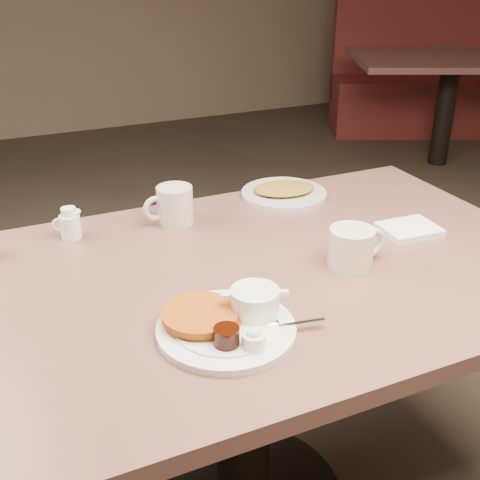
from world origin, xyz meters
name	(u,v)px	position (x,y,z in m)	size (l,w,h in m)	color
diner_table	(243,334)	(0.00, 0.00, 0.58)	(1.50, 0.90, 0.75)	#84564C
main_plate	(228,320)	(-0.12, -0.19, 0.77)	(0.35, 0.33, 0.07)	white
coffee_mug_near	(353,246)	(0.24, -0.07, 0.80)	(0.15, 0.11, 0.09)	#F0E4CC
napkin	(409,230)	(0.47, 0.01, 0.76)	(0.15, 0.12, 0.02)	white
coffee_mug_far	(174,205)	(-0.06, 0.31, 0.80)	(0.14, 0.10, 0.10)	beige
creamer_right	(70,224)	(-0.32, 0.34, 0.79)	(0.07, 0.06, 0.08)	white
hash_plate	(284,192)	(0.29, 0.36, 0.76)	(0.28, 0.28, 0.04)	#BABAB6
booth_back_right	(415,83)	(2.82, 2.80, 0.41)	(1.81, 1.92, 1.12)	maroon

